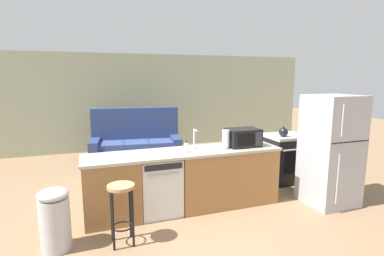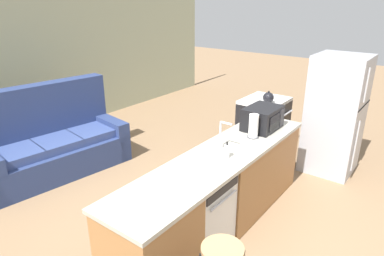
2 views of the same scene
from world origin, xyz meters
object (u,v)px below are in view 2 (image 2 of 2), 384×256
Objects in this scene: soap_bottle at (227,151)px; kettle at (268,98)px; couch at (52,145)px; microwave at (263,118)px; stove_range at (263,125)px; paper_towel_roll at (254,126)px; refrigerator at (335,115)px; dishwasher at (197,212)px.

soap_bottle is 0.86× the size of kettle.
couch is at bearing 95.96° from soap_bottle.
microwave is 0.97m from soap_bottle.
stove_range is 5.11× the size of soap_bottle.
couch is (-2.33, 2.32, -0.59)m from kettle.
soap_bottle is 0.08× the size of couch.
couch is at bearing 135.22° from kettle.
kettle reaches higher than soap_bottle.
stove_range is 2.35m from soap_bottle.
couch is (-1.26, 2.74, -0.65)m from microwave.
stove_range is at bearing 23.97° from microwave.
soap_bottle is at bearing -84.04° from couch.
microwave is at bearing -158.39° from kettle.
paper_towel_roll is 0.13× the size of couch.
stove_range is 0.57m from kettle.
kettle is at bearing -142.84° from stove_range.
microwave is 0.33m from paper_towel_roll.
stove_range is 4.39× the size of kettle.
soap_bottle is (-0.97, -0.08, -0.07)m from microwave.
refrigerator is 0.81× the size of couch.
dishwasher is 4.77× the size of soap_bottle.
dishwasher is 0.93× the size of stove_range.
microwave is at bearing -65.25° from couch.
dishwasher is at bearing -92.09° from couch.
dishwasher is 1.68× the size of microwave.
couch is at bearing 127.24° from refrigerator.
paper_towel_roll reaches higher than kettle.
dishwasher is 2.74m from couch.
refrigerator is 1.36m from microwave.
dishwasher is 2.53m from kettle.
couch is (0.10, 2.74, -0.03)m from dishwasher.
microwave is at bearing 4.99° from soap_bottle.
refrigerator is 8.35× the size of kettle.
refrigerator reaches higher than microwave.
refrigerator reaches higher than paper_towel_roll.
kettle is at bearing 18.58° from paper_towel_roll.
refrigerator is (-0.00, -1.10, 0.40)m from stove_range.
soap_bottle is at bearing -163.95° from stove_range.
paper_towel_roll is 1.38× the size of kettle.
paper_towel_roll is at bearing -172.19° from microwave.
kettle is (-0.17, 0.97, 0.13)m from refrigerator.
paper_towel_roll is (-0.32, -0.04, -0.00)m from microwave.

